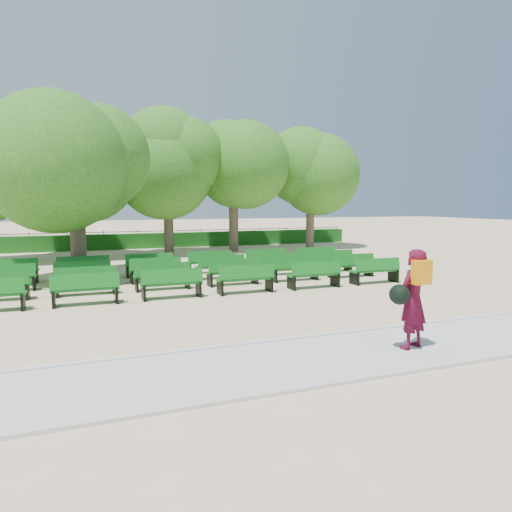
% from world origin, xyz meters
% --- Properties ---
extents(ground, '(120.00, 120.00, 0.00)m').
position_xyz_m(ground, '(0.00, 0.00, 0.00)').
color(ground, '#D7B58E').
extents(paving, '(30.00, 2.20, 0.06)m').
position_xyz_m(paving, '(0.00, -7.40, 0.03)').
color(paving, beige).
rests_on(paving, ground).
extents(curb, '(30.00, 0.12, 0.10)m').
position_xyz_m(curb, '(0.00, -6.25, 0.05)').
color(curb, silver).
rests_on(curb, ground).
extents(hedge, '(26.00, 0.70, 0.90)m').
position_xyz_m(hedge, '(0.00, 14.00, 0.45)').
color(hedge, '#175617').
rests_on(hedge, ground).
extents(fence, '(26.00, 0.10, 1.02)m').
position_xyz_m(fence, '(0.00, 14.40, 0.00)').
color(fence, black).
rests_on(fence, ground).
extents(tree_line, '(21.80, 6.80, 7.04)m').
position_xyz_m(tree_line, '(0.00, 10.00, 0.00)').
color(tree_line, '#33741F').
rests_on(tree_line, ground).
extents(bench_array, '(1.77, 0.59, 1.11)m').
position_xyz_m(bench_array, '(-0.67, 0.92, 0.09)').
color(bench_array, '#12681A').
rests_on(bench_array, ground).
extents(tree_among, '(4.66, 4.66, 6.24)m').
position_xyz_m(tree_among, '(-4.30, 3.27, 4.12)').
color(tree_among, brown).
rests_on(tree_among, ground).
extents(person, '(0.93, 0.66, 1.86)m').
position_xyz_m(person, '(1.47, -7.56, 1.02)').
color(person, '#470A20').
rests_on(person, ground).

